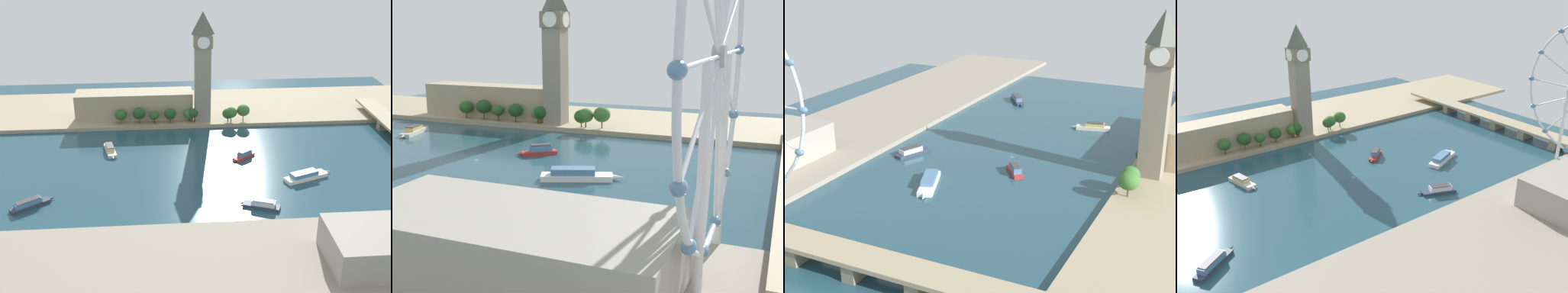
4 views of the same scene
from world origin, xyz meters
The scene contains 10 objects.
ground_plane centered at (0.00, 0.00, 0.00)m, with size 405.58×405.58×0.00m, color #234756.
riverbank_right centered at (117.79, 0.00, 1.50)m, with size 90.00×520.00×3.00m, color gray.
clock_tower centered at (-84.91, 5.59, 49.92)m, with size 15.79×15.79×90.33m.
tree_row_embankment centered at (-79.48, -6.86, 11.00)m, with size 12.23×112.57×13.93m.
river_bridge centered at (0.00, 155.71, 6.95)m, with size 217.58×16.40×9.45m.
tour_boat_0 centered at (20.66, 66.01, 2.23)m, with size 18.57×35.85×5.43m.
tour_boat_1 centered at (54.66, 29.16, 2.14)m, with size 14.07×26.03×5.18m.
tour_boat_2 centered at (-14.19, 29.57, 2.22)m, with size 16.16×19.06×5.47m.
tour_boat_3 centered at (-31.78, -68.34, 2.06)m, with size 27.24×11.51×5.22m.
tour_boat_4 centered at (43.27, -111.32, 2.21)m, with size 19.85×25.44×5.30m.
Camera 3 is at (-134.57, 320.72, 129.11)m, focal length 54.87 mm.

